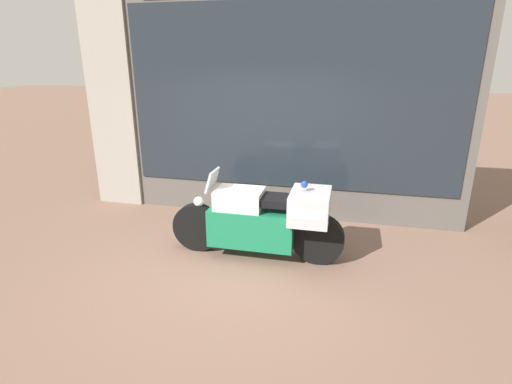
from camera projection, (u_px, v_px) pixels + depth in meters
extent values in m
plane|color=#7A5B4C|center=(236.00, 264.00, 5.25)|extent=(60.00, 60.00, 0.00)
cube|color=#56514C|center=(268.00, 100.00, 6.48)|extent=(6.35, 0.40, 3.84)
cube|color=gray|center=(118.00, 96.00, 7.11)|extent=(0.85, 0.55, 3.84)
cube|color=#1E262D|center=(290.00, 99.00, 6.18)|extent=(5.27, 0.02, 2.84)
cube|color=slate|center=(287.00, 197.00, 6.94)|extent=(5.05, 0.30, 0.55)
cube|color=silver|center=(290.00, 143.00, 6.77)|extent=(5.05, 0.02, 1.36)
cube|color=beige|center=(290.00, 103.00, 6.42)|extent=(5.05, 0.30, 0.02)
cube|color=navy|center=(197.00, 98.00, 6.76)|extent=(0.18, 0.04, 0.06)
cube|color=maroon|center=(290.00, 101.00, 6.41)|extent=(0.18, 0.04, 0.06)
cube|color=#195623|center=(393.00, 103.00, 6.06)|extent=(0.18, 0.04, 0.06)
cube|color=red|center=(189.00, 169.00, 7.14)|extent=(0.19, 0.02, 0.27)
cube|color=orange|center=(253.00, 173.00, 6.88)|extent=(0.19, 0.01, 0.27)
cube|color=white|center=(322.00, 178.00, 6.61)|extent=(0.19, 0.02, 0.27)
cube|color=#2866B7|center=(397.00, 183.00, 6.35)|extent=(0.19, 0.03, 0.27)
cylinder|color=black|center=(197.00, 227.00, 5.56)|extent=(0.68, 0.14, 0.68)
cylinder|color=black|center=(318.00, 239.00, 5.19)|extent=(0.68, 0.14, 0.68)
cube|color=#19754C|center=(253.00, 226.00, 5.35)|extent=(1.14, 0.51, 0.50)
cube|color=white|center=(240.00, 200.00, 5.27)|extent=(0.62, 0.46, 0.28)
cube|color=black|center=(272.00, 200.00, 5.17)|extent=(0.66, 0.38, 0.10)
cube|color=#B7B7BC|center=(310.00, 206.00, 5.07)|extent=(0.50, 0.68, 0.38)
cube|color=white|center=(310.00, 206.00, 5.07)|extent=(0.45, 0.69, 0.11)
cube|color=#B2BCC6|center=(212.00, 180.00, 5.28)|extent=(0.11, 0.36, 0.28)
sphere|color=white|center=(199.00, 202.00, 5.42)|extent=(0.14, 0.14, 0.14)
sphere|color=blue|center=(304.00, 184.00, 5.00)|extent=(0.09, 0.09, 0.09)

